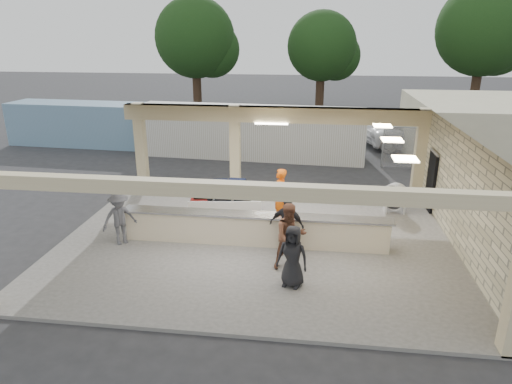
# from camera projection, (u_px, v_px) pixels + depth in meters

# --- Properties ---
(ground) EXTENTS (120.00, 120.00, 0.00)m
(ground) POSITION_uv_depth(u_px,v_px,m) (257.00, 239.00, 14.55)
(ground) COLOR #2A2A2D
(ground) RESTS_ON ground
(pavilion) EXTENTS (12.01, 10.00, 3.55)m
(pavilion) POSITION_uv_depth(u_px,v_px,m) (266.00, 193.00, 14.70)
(pavilion) COLOR #5F5C58
(pavilion) RESTS_ON ground
(baggage_counter) EXTENTS (8.20, 0.58, 0.98)m
(baggage_counter) POSITION_uv_depth(u_px,v_px,m) (255.00, 229.00, 13.89)
(baggage_counter) COLOR beige
(baggage_counter) RESTS_ON pavilion
(luggage_cart) EXTENTS (2.59, 1.80, 1.41)m
(luggage_cart) POSITION_uv_depth(u_px,v_px,m) (225.00, 198.00, 15.67)
(luggage_cart) COLOR silver
(luggage_cart) RESTS_ON pavilion
(drum_fan) EXTENTS (0.96, 0.84, 1.07)m
(drum_fan) POSITION_uv_depth(u_px,v_px,m) (395.00, 197.00, 16.34)
(drum_fan) COLOR silver
(drum_fan) RESTS_ON pavilion
(baggage_handler) EXTENTS (0.46, 0.73, 1.90)m
(baggage_handler) POSITION_uv_depth(u_px,v_px,m) (279.00, 196.00, 15.32)
(baggage_handler) COLOR #E6580C
(baggage_handler) RESTS_ON pavilion
(passenger_a) EXTENTS (0.99, 0.73, 1.87)m
(passenger_a) POSITION_uv_depth(u_px,v_px,m) (290.00, 236.00, 12.33)
(passenger_a) COLOR brown
(passenger_a) RESTS_ON pavilion
(passenger_b) EXTENTS (1.09, 0.62, 1.76)m
(passenger_b) POSITION_uv_depth(u_px,v_px,m) (287.00, 226.00, 13.16)
(passenger_b) COLOR black
(passenger_b) RESTS_ON pavilion
(passenger_c) EXTENTS (1.08, 0.97, 1.67)m
(passenger_c) POSITION_uv_depth(u_px,v_px,m) (120.00, 218.00, 13.80)
(passenger_c) COLOR #4F4F54
(passenger_c) RESTS_ON pavilion
(passenger_d) EXTENTS (0.86, 0.52, 1.64)m
(passenger_d) POSITION_uv_depth(u_px,v_px,m) (293.00, 256.00, 11.48)
(passenger_d) COLOR black
(passenger_d) RESTS_ON pavilion
(car_white_a) EXTENTS (6.02, 3.71, 1.60)m
(car_white_a) POSITION_uv_depth(u_px,v_px,m) (417.00, 134.00, 25.87)
(car_white_a) COLOR white
(car_white_a) RESTS_ON ground
(car_dark) EXTENTS (4.60, 2.08, 1.48)m
(car_dark) POSITION_uv_depth(u_px,v_px,m) (398.00, 126.00, 28.28)
(car_dark) COLOR black
(car_dark) RESTS_ON ground
(container_white) EXTENTS (12.08, 3.21, 2.59)m
(container_white) POSITION_uv_depth(u_px,v_px,m) (249.00, 132.00, 23.99)
(container_white) COLOR silver
(container_white) RESTS_ON ground
(container_blue) EXTENTS (9.43, 2.75, 2.42)m
(container_blue) POSITION_uv_depth(u_px,v_px,m) (90.00, 124.00, 26.47)
(container_blue) COLOR #698BA8
(container_blue) RESTS_ON ground
(tree_left) EXTENTS (6.60, 6.30, 9.00)m
(tree_left) POSITION_uv_depth(u_px,v_px,m) (200.00, 41.00, 36.24)
(tree_left) COLOR #382619
(tree_left) RESTS_ON ground
(tree_mid) EXTENTS (6.00, 5.60, 8.00)m
(tree_mid) POSITION_uv_depth(u_px,v_px,m) (326.00, 49.00, 37.11)
(tree_mid) COLOR #382619
(tree_mid) RESTS_ON ground
(tree_right) EXTENTS (7.20, 7.00, 10.00)m
(tree_right) POSITION_uv_depth(u_px,v_px,m) (488.00, 33.00, 34.30)
(tree_right) COLOR #382619
(tree_right) RESTS_ON ground
(adjacent_building) EXTENTS (6.00, 8.00, 3.20)m
(adjacent_building) POSITION_uv_depth(u_px,v_px,m) (476.00, 133.00, 22.23)
(adjacent_building) COLOR beige
(adjacent_building) RESTS_ON ground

